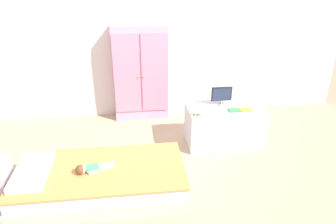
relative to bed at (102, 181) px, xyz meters
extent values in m
cube|color=tan|center=(0.47, 0.34, -0.15)|extent=(10.00, 10.00, 0.02)
cube|color=silver|center=(0.47, 1.91, 1.21)|extent=(6.40, 0.05, 2.70)
cube|color=beige|center=(0.00, 0.00, -0.07)|extent=(1.72, 0.86, 0.14)
cube|color=silver|center=(0.00, 0.00, 0.07)|extent=(1.68, 0.82, 0.13)
cube|color=#EA934C|center=(0.00, 0.00, 0.14)|extent=(1.71, 0.85, 0.02)
cube|color=silver|center=(-0.66, 0.00, 0.18)|extent=(0.32, 0.62, 0.06)
cube|color=#4CA375|center=(-0.07, -0.02, 0.18)|extent=(0.15, 0.11, 0.06)
cube|color=beige|center=(0.06, 0.03, 0.17)|extent=(0.16, 0.08, 0.04)
cube|color=beige|center=(0.07, 0.00, 0.17)|extent=(0.16, 0.08, 0.04)
cube|color=beige|center=(-0.09, 0.03, 0.16)|extent=(0.10, 0.05, 0.03)
cube|color=beige|center=(-0.06, -0.08, 0.16)|extent=(0.10, 0.05, 0.03)
sphere|color=beige|center=(-0.17, -0.05, 0.19)|extent=(0.09, 0.09, 0.09)
sphere|color=brown|center=(-0.18, -0.06, 0.20)|extent=(0.10, 0.10, 0.10)
cube|color=#E599BC|center=(0.50, 1.75, 0.57)|extent=(0.80, 0.23, 1.42)
cube|color=#C986A6|center=(0.30, 1.62, 0.60)|extent=(0.38, 0.02, 1.17)
cube|color=#C986A6|center=(0.70, 1.62, 0.60)|extent=(0.38, 0.02, 1.17)
sphere|color=gold|center=(0.46, 1.60, 0.57)|extent=(0.02, 0.02, 0.02)
sphere|color=gold|center=(0.54, 1.60, 0.57)|extent=(0.02, 0.02, 0.02)
cube|color=silver|center=(1.54, 0.83, 0.11)|extent=(0.98, 0.52, 0.52)
cylinder|color=#99999E|center=(1.50, 0.92, 0.38)|extent=(0.10, 0.10, 0.01)
cylinder|color=#99999E|center=(1.50, 0.92, 0.41)|extent=(0.02, 0.02, 0.05)
cube|color=black|center=(1.50, 0.92, 0.52)|extent=(0.26, 0.02, 0.18)
cube|color=#28334C|center=(1.50, 0.91, 0.52)|extent=(0.24, 0.01, 0.16)
cube|color=#8E6642|center=(1.13, 0.66, 0.38)|extent=(0.09, 0.01, 0.01)
cube|color=#8E6642|center=(1.13, 0.63, 0.38)|extent=(0.09, 0.01, 0.01)
cube|color=white|center=(1.13, 0.65, 0.42)|extent=(0.06, 0.03, 0.03)
cylinder|color=white|center=(1.15, 0.66, 0.40)|extent=(0.01, 0.01, 0.02)
cylinder|color=white|center=(1.15, 0.64, 0.40)|extent=(0.01, 0.01, 0.02)
cylinder|color=white|center=(1.11, 0.66, 0.40)|extent=(0.01, 0.01, 0.02)
cylinder|color=white|center=(1.11, 0.64, 0.40)|extent=(0.01, 0.01, 0.02)
cylinder|color=white|center=(1.15, 0.65, 0.45)|extent=(0.02, 0.02, 0.02)
sphere|color=white|center=(1.15, 0.65, 0.47)|extent=(0.03, 0.03, 0.03)
cube|color=#429E51|center=(1.61, 0.71, 0.38)|extent=(0.14, 0.10, 0.02)
cube|color=gold|center=(1.76, 0.71, 0.38)|extent=(0.15, 0.11, 0.01)
camera|label=1|loc=(0.37, -2.65, 2.01)|focal=33.06mm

